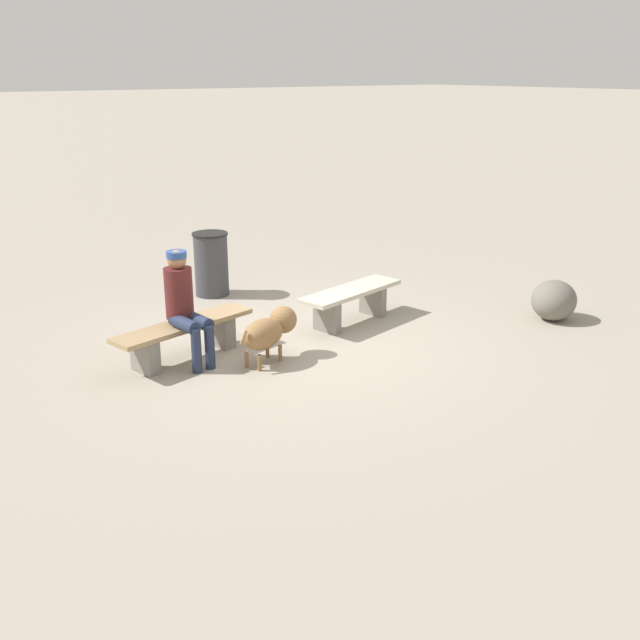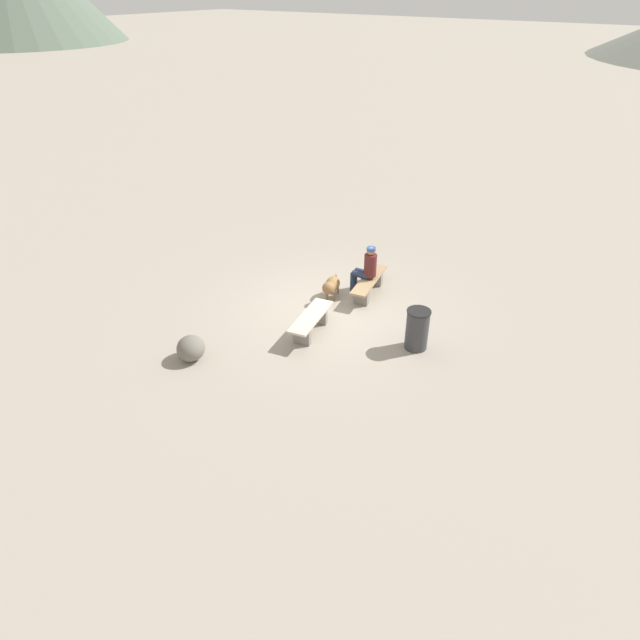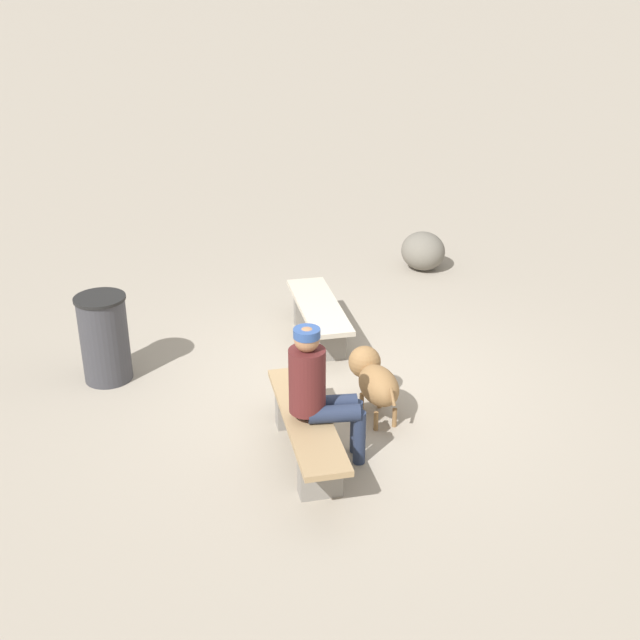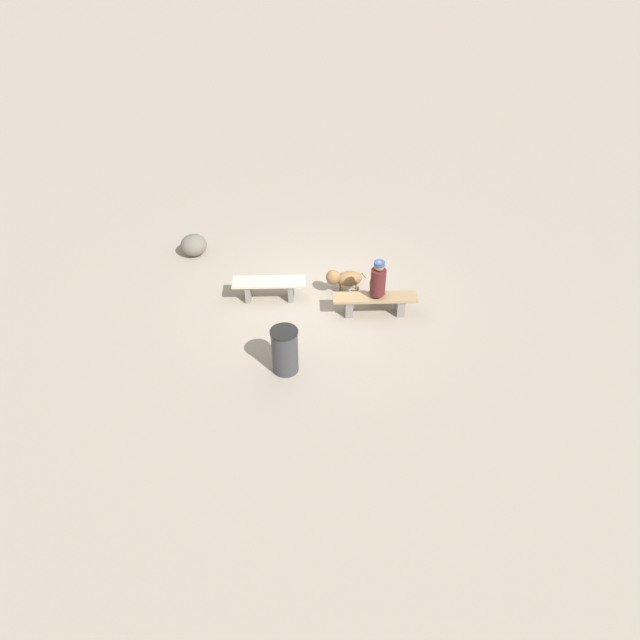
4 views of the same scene
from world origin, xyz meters
name	(u,v)px [view 4 (image 4 of 4)]	position (x,y,z in m)	size (l,w,h in m)	color
ground	(320,299)	(0.00, 0.00, -0.03)	(210.00, 210.00, 0.06)	#9E9384
bench_left	(269,286)	(-1.09, -0.20, 0.32)	(1.63, 0.76, 0.46)	gray
bench_right	(375,302)	(1.23, -0.33, 0.29)	(1.80, 0.75, 0.43)	gray
seated_person	(378,282)	(1.26, -0.22, 0.72)	(0.36, 0.66, 1.28)	#511E1E
dog	(344,278)	(0.48, 0.31, 0.38)	(0.87, 0.52, 0.59)	olive
trash_bin	(285,351)	(-0.23, -2.40, 0.46)	(0.52, 0.52, 0.92)	#38383D
boulder	(194,245)	(-3.35, 1.26, 0.27)	(0.64, 0.58, 0.53)	#6B665B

